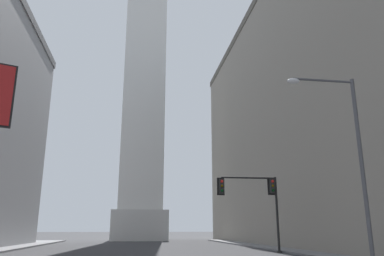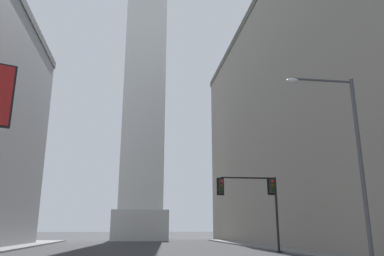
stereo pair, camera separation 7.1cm
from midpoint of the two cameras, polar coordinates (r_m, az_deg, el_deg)
The scene contains 5 objects.
sidewalk_right at distance 26.45m, azimuth 22.82°, elevation -17.51°, with size 5.00×66.71×0.15m, color slate.
building_right at distance 43.58m, azimuth 23.32°, elevation 2.38°, with size 19.90×55.69×27.70m.
obelisk at distance 65.07m, azimuth -7.14°, elevation 11.27°, with size 8.12×8.12×63.08m.
traffic_light_mid_right at distance 29.12m, azimuth 9.73°, elevation -9.91°, with size 4.76×0.51×5.56m.
street_lamp at distance 19.77m, azimuth 22.74°, elevation -2.58°, with size 3.60×0.36×9.12m.
Camera 1 is at (-0.77, -2.79, 1.72)m, focal length 35.00 mm.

